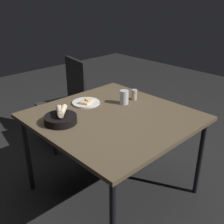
{
  "coord_description": "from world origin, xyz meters",
  "views": [
    {
      "loc": [
        -1.31,
        -1.36,
        1.62
      ],
      "look_at": [
        -0.07,
        -0.06,
        0.8
      ],
      "focal_mm": 43.31,
      "sensor_mm": 36.0,
      "label": 1
    }
  ],
  "objects_px": {
    "pizza_plate": "(86,102)",
    "pepper_shaker": "(134,95)",
    "dining_table": "(113,121)",
    "bread_basket": "(61,118)",
    "chair_near": "(68,97)",
    "beer_glass": "(124,98)"
  },
  "relations": [
    {
      "from": "dining_table",
      "to": "pizza_plate",
      "type": "height_order",
      "value": "pizza_plate"
    },
    {
      "from": "beer_glass",
      "to": "dining_table",
      "type": "bearing_deg",
      "value": -155.63
    },
    {
      "from": "pepper_shaker",
      "to": "beer_glass",
      "type": "bearing_deg",
      "value": -178.96
    },
    {
      "from": "dining_table",
      "to": "bread_basket",
      "type": "distance_m",
      "value": 0.41
    },
    {
      "from": "pizza_plate",
      "to": "bread_basket",
      "type": "bearing_deg",
      "value": -155.81
    },
    {
      "from": "pizza_plate",
      "to": "chair_near",
      "type": "bearing_deg",
      "value": 68.51
    },
    {
      "from": "bread_basket",
      "to": "chair_near",
      "type": "bearing_deg",
      "value": 52.7
    },
    {
      "from": "pizza_plate",
      "to": "dining_table",
      "type": "bearing_deg",
      "value": -89.85
    },
    {
      "from": "dining_table",
      "to": "beer_glass",
      "type": "bearing_deg",
      "value": 24.37
    },
    {
      "from": "bread_basket",
      "to": "chair_near",
      "type": "relative_size",
      "value": 0.25
    },
    {
      "from": "bread_basket",
      "to": "chair_near",
      "type": "distance_m",
      "value": 1.04
    },
    {
      "from": "pepper_shaker",
      "to": "chair_near",
      "type": "distance_m",
      "value": 0.91
    },
    {
      "from": "dining_table",
      "to": "pizza_plate",
      "type": "distance_m",
      "value": 0.34
    },
    {
      "from": "dining_table",
      "to": "chair_near",
      "type": "xyz_separation_m",
      "value": [
        0.25,
        0.98,
        -0.14
      ]
    },
    {
      "from": "pizza_plate",
      "to": "chair_near",
      "type": "distance_m",
      "value": 0.72
    },
    {
      "from": "dining_table",
      "to": "chair_near",
      "type": "height_order",
      "value": "chair_near"
    },
    {
      "from": "beer_glass",
      "to": "pizza_plate",
      "type": "bearing_deg",
      "value": 135.66
    },
    {
      "from": "bread_basket",
      "to": "beer_glass",
      "type": "bearing_deg",
      "value": -6.17
    },
    {
      "from": "dining_table",
      "to": "pepper_shaker",
      "type": "relative_size",
      "value": 12.49
    },
    {
      "from": "bread_basket",
      "to": "chair_near",
      "type": "xyz_separation_m",
      "value": [
        0.62,
        0.81,
        -0.23
      ]
    },
    {
      "from": "pepper_shaker",
      "to": "chair_near",
      "type": "bearing_deg",
      "value": 97.12
    },
    {
      "from": "pizza_plate",
      "to": "pepper_shaker",
      "type": "xyz_separation_m",
      "value": [
        0.36,
        -0.22,
        0.03
      ]
    }
  ]
}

